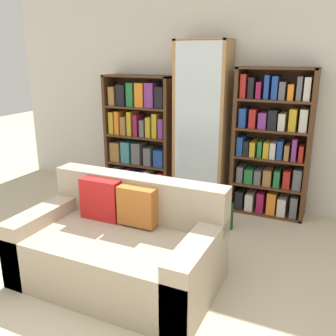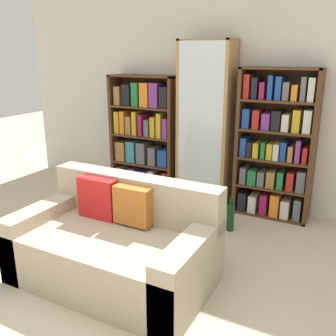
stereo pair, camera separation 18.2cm
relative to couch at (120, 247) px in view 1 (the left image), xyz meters
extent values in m
cube|color=beige|center=(0.14, 2.12, 1.06)|extent=(6.02, 0.06, 2.70)
cube|color=tan|center=(0.00, -0.05, -0.07)|extent=(1.60, 0.92, 0.43)
cube|color=tan|center=(0.00, 0.31, 0.33)|extent=(1.60, 0.20, 0.38)
cube|color=tan|center=(-0.70, -0.05, -0.01)|extent=(0.20, 0.92, 0.55)
cube|color=tan|center=(0.70, -0.05, -0.01)|extent=(0.20, 0.92, 0.55)
cube|color=red|center=(-0.28, 0.15, 0.32)|extent=(0.36, 0.12, 0.36)
cube|color=#B76628|center=(0.08, 0.15, 0.32)|extent=(0.32, 0.12, 0.32)
cube|color=#4C2D19|center=(-1.31, 1.91, 0.49)|extent=(0.04, 0.32, 1.56)
cube|color=#4C2D19|center=(-0.42, 1.91, 0.49)|extent=(0.04, 0.32, 1.56)
cube|color=#4C2D19|center=(-0.87, 1.91, 1.26)|extent=(0.92, 0.32, 0.02)
cube|color=#4C2D19|center=(-0.87, 1.91, -0.28)|extent=(0.92, 0.32, 0.02)
cube|color=#4C2D19|center=(-0.87, 2.07, 0.49)|extent=(0.92, 0.01, 1.56)
cube|color=#4C2D19|center=(-0.87, 1.91, 0.11)|extent=(0.84, 0.32, 0.02)
cube|color=#4C2D19|center=(-0.87, 1.91, 0.49)|extent=(0.84, 0.32, 0.02)
cube|color=#4C2D19|center=(-0.87, 1.91, 0.87)|extent=(0.84, 0.32, 0.02)
cube|color=beige|center=(-1.22, 1.90, -0.12)|extent=(0.09, 0.24, 0.29)
cube|color=#1E4293|center=(-1.12, 1.90, -0.15)|extent=(0.08, 0.24, 0.24)
cube|color=#7A3384|center=(-1.02, 1.90, -0.12)|extent=(0.08, 0.24, 0.30)
cube|color=#1E4293|center=(-0.91, 1.90, -0.13)|extent=(0.09, 0.24, 0.28)
cube|color=#7A3384|center=(-0.81, 1.90, -0.12)|extent=(0.09, 0.24, 0.29)
cube|color=beige|center=(-0.71, 1.90, -0.11)|extent=(0.08, 0.24, 0.31)
cube|color=black|center=(-0.61, 1.90, -0.13)|extent=(0.09, 0.24, 0.28)
cube|color=#AD231E|center=(-0.51, 1.90, -0.11)|extent=(0.08, 0.24, 0.31)
cube|color=olive|center=(-1.19, 1.90, 0.25)|extent=(0.14, 0.24, 0.26)
cube|color=teal|center=(-1.03, 1.90, 0.26)|extent=(0.13, 0.24, 0.28)
cube|color=#5B5B60|center=(-0.87, 1.90, 0.26)|extent=(0.13, 0.24, 0.28)
cube|color=#5B5B60|center=(-0.70, 1.90, 0.24)|extent=(0.10, 0.24, 0.24)
cube|color=#1E4293|center=(-0.54, 1.90, 0.24)|extent=(0.13, 0.24, 0.22)
cube|color=gold|center=(-1.23, 1.90, 0.65)|extent=(0.07, 0.24, 0.29)
cube|color=orange|center=(-1.14, 1.90, 0.65)|extent=(0.06, 0.24, 0.30)
cube|color=olive|center=(-1.05, 1.90, 0.62)|extent=(0.08, 0.24, 0.24)
cube|color=gold|center=(-0.95, 1.90, 0.66)|extent=(0.06, 0.24, 0.31)
cube|color=#8E1947|center=(-0.86, 1.90, 0.64)|extent=(0.06, 0.24, 0.28)
cube|color=#5B5B60|center=(-0.77, 1.90, 0.61)|extent=(0.06, 0.24, 0.22)
cube|color=gold|center=(-0.68, 1.90, 0.63)|extent=(0.06, 0.24, 0.26)
cube|color=gold|center=(-0.59, 1.90, 0.66)|extent=(0.06, 0.24, 0.31)
cube|color=#7A3384|center=(-0.50, 1.90, 0.63)|extent=(0.07, 0.24, 0.25)
cube|color=olive|center=(-1.21, 1.90, 1.00)|extent=(0.09, 0.24, 0.24)
cube|color=black|center=(-1.07, 1.90, 1.02)|extent=(0.11, 0.24, 0.27)
cube|color=#237038|center=(-0.93, 1.90, 1.03)|extent=(0.09, 0.24, 0.30)
cube|color=orange|center=(-0.80, 1.90, 1.03)|extent=(0.12, 0.24, 0.30)
cube|color=#7A3384|center=(-0.66, 1.90, 1.03)|extent=(0.12, 0.24, 0.30)
cube|color=black|center=(-0.52, 1.90, 1.01)|extent=(0.11, 0.24, 0.26)
cube|color=#AD7F4C|center=(-0.29, 1.89, 0.70)|extent=(0.04, 0.36, 1.98)
cube|color=#AD7F4C|center=(0.30, 1.89, 0.70)|extent=(0.04, 0.36, 1.98)
cube|color=#AD7F4C|center=(0.01, 1.89, 1.68)|extent=(0.63, 0.36, 0.02)
cube|color=#AD7F4C|center=(0.01, 1.89, -0.28)|extent=(0.63, 0.36, 0.02)
cube|color=#AD7F4C|center=(0.01, 2.07, 0.70)|extent=(0.63, 0.01, 1.98)
cube|color=silver|center=(0.01, 1.72, 0.70)|extent=(0.55, 0.01, 1.96)
cube|color=#AD7F4C|center=(0.01, 1.89, 0.12)|extent=(0.55, 0.32, 0.02)
cube|color=#AD7F4C|center=(0.01, 1.89, 0.51)|extent=(0.55, 0.32, 0.02)
cube|color=#AD7F4C|center=(0.01, 1.89, 0.89)|extent=(0.55, 0.32, 0.02)
cube|color=#AD7F4C|center=(0.01, 1.89, 1.28)|extent=(0.55, 0.32, 0.02)
cylinder|color=silver|center=(-0.20, 1.89, -0.23)|extent=(0.01, 0.01, 0.06)
cone|color=silver|center=(-0.20, 1.89, -0.16)|extent=(0.06, 0.06, 0.08)
cylinder|color=silver|center=(-0.12, 1.89, -0.23)|extent=(0.01, 0.01, 0.06)
cone|color=silver|center=(-0.12, 1.89, -0.16)|extent=(0.06, 0.06, 0.08)
cylinder|color=silver|center=(-0.04, 1.91, -0.23)|extent=(0.01, 0.01, 0.06)
cone|color=silver|center=(-0.04, 1.91, -0.16)|extent=(0.06, 0.06, 0.08)
cylinder|color=silver|center=(0.05, 1.89, -0.23)|extent=(0.01, 0.01, 0.06)
cone|color=silver|center=(0.05, 1.89, -0.16)|extent=(0.06, 0.06, 0.08)
cylinder|color=silver|center=(0.13, 1.90, -0.23)|extent=(0.01, 0.01, 0.06)
cone|color=silver|center=(0.13, 1.90, -0.16)|extent=(0.06, 0.06, 0.08)
cylinder|color=silver|center=(0.22, 1.87, -0.23)|extent=(0.01, 0.01, 0.06)
cone|color=silver|center=(0.22, 1.87, -0.16)|extent=(0.06, 0.06, 0.08)
cylinder|color=silver|center=(-0.18, 1.89, 0.17)|extent=(0.01, 0.01, 0.07)
cone|color=silver|center=(-0.18, 1.89, 0.25)|extent=(0.09, 0.09, 0.09)
cylinder|color=silver|center=(-0.06, 1.89, 0.17)|extent=(0.01, 0.01, 0.07)
cone|color=silver|center=(-0.06, 1.89, 0.25)|extent=(0.09, 0.09, 0.09)
cylinder|color=silver|center=(0.07, 1.89, 0.17)|extent=(0.01, 0.01, 0.07)
cone|color=silver|center=(0.07, 1.89, 0.25)|extent=(0.09, 0.09, 0.09)
cylinder|color=silver|center=(0.20, 1.87, 0.17)|extent=(0.01, 0.01, 0.07)
cone|color=silver|center=(0.20, 1.87, 0.25)|extent=(0.09, 0.09, 0.09)
cylinder|color=silver|center=(-0.16, 1.89, 0.56)|extent=(0.01, 0.01, 0.08)
cone|color=silver|center=(-0.16, 1.89, 0.64)|extent=(0.09, 0.09, 0.10)
cylinder|color=silver|center=(0.01, 1.89, 0.56)|extent=(0.01, 0.01, 0.08)
cone|color=silver|center=(0.01, 1.89, 0.64)|extent=(0.09, 0.09, 0.10)
cylinder|color=silver|center=(0.18, 1.90, 0.56)|extent=(0.01, 0.01, 0.08)
cone|color=silver|center=(0.18, 1.90, 0.64)|extent=(0.09, 0.09, 0.10)
cylinder|color=silver|center=(-0.16, 1.89, 0.94)|extent=(0.01, 0.01, 0.07)
cone|color=silver|center=(-0.16, 1.89, 1.02)|extent=(0.09, 0.09, 0.09)
cylinder|color=silver|center=(0.01, 1.88, 0.94)|extent=(0.01, 0.01, 0.07)
cone|color=silver|center=(0.01, 1.88, 1.02)|extent=(0.09, 0.09, 0.09)
cylinder|color=silver|center=(0.18, 1.90, 0.94)|extent=(0.01, 0.01, 0.07)
cone|color=silver|center=(0.18, 1.90, 1.02)|extent=(0.09, 0.09, 0.09)
cylinder|color=silver|center=(-0.18, 1.89, 1.32)|extent=(0.01, 0.01, 0.06)
cone|color=silver|center=(-0.18, 1.89, 1.40)|extent=(0.09, 0.09, 0.08)
cylinder|color=silver|center=(-0.06, 1.89, 1.32)|extent=(0.01, 0.01, 0.06)
cone|color=silver|center=(-0.06, 1.89, 1.40)|extent=(0.09, 0.09, 0.08)
cylinder|color=silver|center=(0.07, 1.87, 1.32)|extent=(0.01, 0.01, 0.06)
cone|color=silver|center=(0.07, 1.87, 1.40)|extent=(0.09, 0.09, 0.08)
cylinder|color=silver|center=(0.20, 1.88, 1.32)|extent=(0.01, 0.01, 0.06)
cone|color=silver|center=(0.20, 1.88, 1.40)|extent=(0.09, 0.09, 0.08)
cube|color=#4C2D19|center=(0.44, 1.91, 0.55)|extent=(0.04, 0.32, 1.68)
cube|color=#4C2D19|center=(1.25, 1.91, 0.55)|extent=(0.04, 0.32, 1.68)
cube|color=#4C2D19|center=(0.84, 1.91, 1.38)|extent=(0.85, 0.32, 0.02)
cube|color=#4C2D19|center=(0.84, 1.91, -0.28)|extent=(0.85, 0.32, 0.02)
cube|color=#4C2D19|center=(0.84, 2.07, 0.55)|extent=(0.85, 0.01, 1.68)
cube|color=#4C2D19|center=(0.84, 1.91, 0.06)|extent=(0.77, 0.32, 0.02)
cube|color=#4C2D19|center=(0.84, 1.91, 0.39)|extent=(0.77, 0.32, 0.02)
cube|color=#4C2D19|center=(0.84, 1.91, 0.72)|extent=(0.77, 0.32, 0.02)
cube|color=#4C2D19|center=(0.84, 1.91, 1.04)|extent=(0.77, 0.32, 0.02)
cube|color=black|center=(0.53, 1.90, -0.16)|extent=(0.09, 0.24, 0.22)
cube|color=beige|center=(0.65, 1.90, -0.17)|extent=(0.09, 0.24, 0.20)
cube|color=#8E1947|center=(0.78, 1.90, -0.15)|extent=(0.08, 0.24, 0.24)
cube|color=orange|center=(0.91, 1.90, -0.14)|extent=(0.10, 0.24, 0.26)
cube|color=beige|center=(1.03, 1.90, -0.16)|extent=(0.09, 0.24, 0.21)
cube|color=#5B5B60|center=(1.16, 1.90, -0.14)|extent=(0.08, 0.24, 0.25)
cube|color=#5B5B60|center=(0.52, 1.90, 0.17)|extent=(0.07, 0.24, 0.19)
cube|color=#237038|center=(0.63, 1.90, 0.16)|extent=(0.10, 0.24, 0.17)
cube|color=#5B5B60|center=(0.73, 1.90, 0.16)|extent=(0.08, 0.24, 0.17)
cube|color=olive|center=(0.84, 1.90, 0.17)|extent=(0.09, 0.24, 0.19)
cube|color=#237038|center=(0.95, 1.90, 0.17)|extent=(0.06, 0.24, 0.20)
cube|color=#AD231E|center=(1.05, 1.90, 0.18)|extent=(0.08, 0.24, 0.21)
cube|color=#5B5B60|center=(1.17, 1.90, 0.19)|extent=(0.09, 0.24, 0.23)
cube|color=#1E4293|center=(0.51, 1.90, 0.51)|extent=(0.07, 0.24, 0.21)
cube|color=black|center=(0.58, 1.90, 0.49)|extent=(0.06, 0.24, 0.18)
cube|color=gold|center=(0.65, 1.90, 0.48)|extent=(0.06, 0.24, 0.17)
cube|color=#237038|center=(0.73, 1.90, 0.49)|extent=(0.04, 0.24, 0.19)
cube|color=gold|center=(0.81, 1.90, 0.49)|extent=(0.06, 0.24, 0.18)
cube|color=beige|center=(0.88, 1.90, 0.49)|extent=(0.06, 0.24, 0.18)
cube|color=#1E4293|center=(0.95, 1.90, 0.51)|extent=(0.06, 0.24, 0.21)
cube|color=olive|center=(1.03, 1.90, 0.49)|extent=(0.05, 0.24, 0.17)
cube|color=#7A3384|center=(1.10, 1.90, 0.52)|extent=(0.05, 0.24, 0.25)
cube|color=#AD231E|center=(1.18, 1.90, 0.49)|extent=(0.05, 0.24, 0.18)
cube|color=#1E4293|center=(0.52, 1.90, 0.84)|extent=(0.08, 0.24, 0.22)
cube|color=#AD231E|center=(0.63, 1.90, 0.83)|extent=(0.07, 0.24, 0.21)
cube|color=#7A3384|center=(0.74, 1.90, 0.82)|extent=(0.09, 0.24, 0.18)
cube|color=black|center=(0.85, 1.90, 0.84)|extent=(0.09, 0.24, 0.22)
cube|color=beige|center=(0.95, 1.90, 0.82)|extent=(0.07, 0.24, 0.18)
cube|color=gold|center=(1.06, 1.90, 0.85)|extent=(0.08, 0.24, 0.24)
cube|color=beige|center=(1.17, 1.90, 0.85)|extent=(0.08, 0.24, 0.24)
cube|color=#AD231E|center=(0.51, 1.90, 1.19)|extent=(0.06, 0.24, 0.26)
cube|color=black|center=(0.59, 1.90, 1.17)|extent=(0.06, 0.24, 0.23)
cube|color=#8E1947|center=(0.68, 1.90, 1.15)|extent=(0.05, 0.24, 0.18)
cube|color=#1E4293|center=(0.76, 1.90, 1.18)|extent=(0.05, 0.24, 0.26)
cube|color=#1E4293|center=(0.84, 1.90, 1.18)|extent=(0.06, 0.24, 0.25)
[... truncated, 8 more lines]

